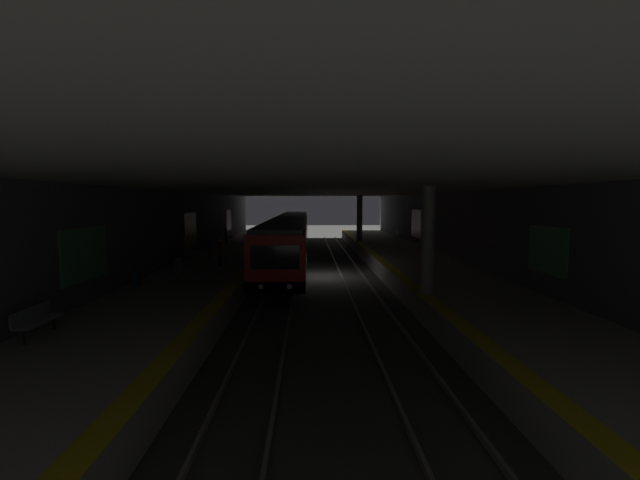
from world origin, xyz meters
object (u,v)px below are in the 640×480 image
object	(u,v)px
pillar_far	(360,218)
metro_train	(291,235)
person_walking_mid	(219,251)
pillar_near	(428,240)
bench_left_mid	(396,234)
person_boarding	(226,235)
person_waiting_near	(424,262)
bench_right_mid	(191,252)
trash_bin	(178,265)
bench_right_near	(36,319)
person_standing_far	(210,246)
suitcase_rolling	(136,279)
bench_left_near	(423,244)
bench_right_far	(228,236)

from	to	relation	value
pillar_far	metro_train	xyz separation A→B (m)	(-3.97, 6.55, -1.30)
person_walking_mid	pillar_near	bearing A→B (deg)	-127.69
bench_left_mid	person_boarding	world-z (taller)	person_boarding
pillar_near	person_waiting_near	distance (m)	3.78
person_waiting_near	bench_right_mid	bearing A→B (deg)	62.35
person_waiting_near	person_walking_mid	distance (m)	12.19
metro_train	trash_bin	bearing A→B (deg)	158.33
bench_right_near	trash_bin	world-z (taller)	bench_right_near
bench_left_mid	person_standing_far	xyz separation A→B (m)	(-15.81, 15.74, 0.40)
pillar_near	bench_left_mid	xyz separation A→B (m)	(26.18, -4.18, -1.75)
person_waiting_near	pillar_near	bearing A→B (deg)	166.40
pillar_far	bench_right_mid	world-z (taller)	pillar_far
pillar_near	pillar_far	xyz separation A→B (m)	(23.50, 0.00, 0.00)
suitcase_rolling	bench_right_near	bearing A→B (deg)	-179.59
bench_right_near	bench_right_mid	xyz separation A→B (m)	(15.96, 0.00, 0.00)
person_boarding	bench_right_mid	bearing A→B (deg)	178.67
pillar_near	bench_left_mid	bearing A→B (deg)	-9.08
trash_bin	person_standing_far	bearing A→B (deg)	-6.82
bench_right_mid	trash_bin	distance (m)	5.22
bench_left_mid	person_waiting_near	bearing A→B (deg)	171.61
metro_train	person_standing_far	distance (m)	10.44
bench_left_mid	bench_right_mid	size ratio (longest dim) A/B	1.00
bench_left_near	person_boarding	bearing A→B (deg)	72.06
bench_right_far	person_walking_mid	size ratio (longest dim) A/B	1.02
bench_right_far	bench_left_mid	bearing A→B (deg)	-81.43
bench_right_far	trash_bin	distance (m)	18.19
metro_train	person_walking_mid	xyz separation A→B (m)	(-11.46, 3.89, -0.06)
metro_train	suitcase_rolling	size ratio (longest dim) A/B	37.78
metro_train	person_standing_far	xyz separation A→B (m)	(-9.16, 5.01, -0.05)
person_standing_far	person_boarding	xyz separation A→B (m)	(10.95, 1.08, -0.08)
bench_right_far	person_walking_mid	distance (m)	15.74
pillar_near	person_walking_mid	xyz separation A→B (m)	(8.06, 10.44, -1.36)
pillar_near	bench_right_far	xyz separation A→B (m)	(23.60, 12.88, -1.75)
metro_train	trash_bin	size ratio (longest dim) A/B	42.25
person_walking_mid	person_standing_far	world-z (taller)	person_standing_far
person_waiting_near	suitcase_rolling	size ratio (longest dim) A/B	1.69
person_waiting_near	person_walking_mid	size ratio (longest dim) A/B	0.96
metro_train	bench_right_mid	size ratio (longest dim) A/B	21.13
bench_right_near	suitcase_rolling	size ratio (longest dim) A/B	1.79
bench_right_far	person_walking_mid	bearing A→B (deg)	-171.05
bench_right_mid	suitcase_rolling	distance (m)	8.79
metro_train	person_boarding	distance (m)	6.34
bench_right_near	bench_left_near	bearing A→B (deg)	-38.80
person_walking_mid	trash_bin	xyz separation A→B (m)	(-2.63, 1.71, -0.49)
pillar_far	bench_right_near	world-z (taller)	pillar_far
metro_train	trash_bin	world-z (taller)	metro_train
bench_right_far	person_standing_far	world-z (taller)	person_standing_far
metro_train	person_walking_mid	distance (m)	12.10
person_waiting_near	suitcase_rolling	xyz separation A→B (m)	(-1.60, 13.76, -0.54)
bench_right_mid	person_walking_mid	bearing A→B (deg)	-135.99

